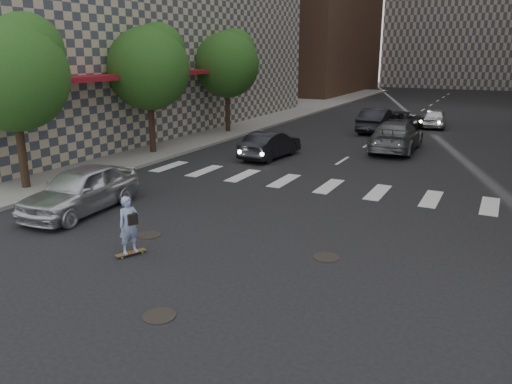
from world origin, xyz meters
TOP-DOWN VIEW (x-y plane):
  - ground at (0.00, 0.00)m, footprint 160.00×160.00m
  - sidewalk_left at (-14.50, 20.00)m, footprint 13.00×80.00m
  - tree_a at (-9.45, 3.14)m, footprint 4.20×4.20m
  - tree_b at (-9.45, 11.14)m, footprint 4.20×4.20m
  - tree_c at (-9.45, 19.14)m, footprint 4.20×4.20m
  - manhole_a at (1.20, -2.50)m, footprint 0.70×0.70m
  - manhole_b at (-2.00, 1.20)m, footprint 0.70×0.70m
  - manhole_c at (3.30, 2.00)m, footprint 0.70×0.70m
  - skateboarder at (-1.47, -0.24)m, footprint 0.58×0.84m
  - silver_sedan at (-5.50, 2.00)m, footprint 2.19×4.77m
  - traffic_car_a at (-3.54, 13.00)m, footprint 1.81×4.28m
  - traffic_car_b at (1.83, 17.85)m, footprint 2.45×5.74m
  - traffic_car_c at (0.62, 25.63)m, footprint 2.35×4.80m
  - traffic_car_d at (2.46, 28.00)m, footprint 2.05×4.17m
  - traffic_car_e at (-0.72, 24.00)m, footprint 1.71×4.82m

SIDE VIEW (x-z plane):
  - ground at x=0.00m, z-range 0.00..0.00m
  - manhole_a at x=1.20m, z-range 0.00..0.02m
  - manhole_b at x=-2.00m, z-range 0.00..0.02m
  - manhole_c at x=3.30m, z-range 0.00..0.02m
  - sidewalk_left at x=-14.50m, z-range 0.00..0.15m
  - traffic_car_c at x=0.62m, z-range 0.00..1.31m
  - traffic_car_d at x=2.46m, z-range 0.00..1.37m
  - traffic_car_a at x=-3.54m, z-range 0.00..1.37m
  - silver_sedan at x=-5.50m, z-range 0.00..1.59m
  - traffic_car_e at x=-0.72m, z-range 0.00..1.59m
  - traffic_car_b at x=1.83m, z-range 0.00..1.65m
  - skateboarder at x=-1.47m, z-range 0.04..1.69m
  - tree_a at x=-9.45m, z-range 1.35..7.95m
  - tree_b at x=-9.45m, z-range 1.35..7.95m
  - tree_c at x=-9.45m, z-range 1.35..7.95m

